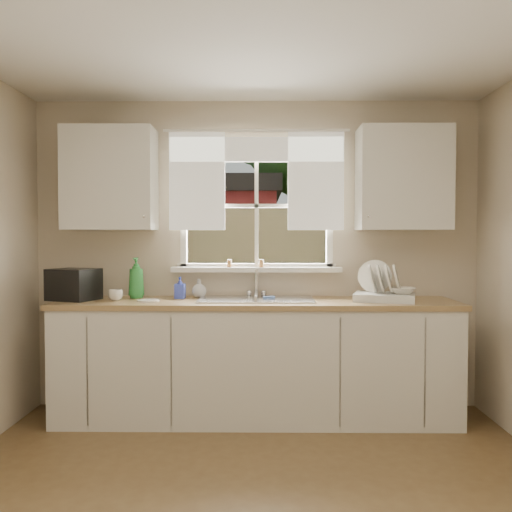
{
  "coord_description": "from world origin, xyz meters",
  "views": [
    {
      "loc": [
        0.04,
        -2.44,
        1.39
      ],
      "look_at": [
        0.0,
        1.65,
        1.25
      ],
      "focal_mm": 38.0,
      "sensor_mm": 36.0,
      "label": 1
    }
  ],
  "objects_px": {
    "dish_rack": "(384,291)",
    "soap_bottle_a": "(136,278)",
    "cup": "(116,295)",
    "black_appliance": "(74,284)"
  },
  "relations": [
    {
      "from": "dish_rack",
      "to": "soap_bottle_a",
      "type": "bearing_deg",
      "value": 174.9
    },
    {
      "from": "cup",
      "to": "black_appliance",
      "type": "distance_m",
      "value": 0.35
    },
    {
      "from": "dish_rack",
      "to": "soap_bottle_a",
      "type": "relative_size",
      "value": 1.6
    },
    {
      "from": "soap_bottle_a",
      "to": "black_appliance",
      "type": "xyz_separation_m",
      "value": [
        -0.45,
        -0.14,
        -0.04
      ]
    },
    {
      "from": "cup",
      "to": "soap_bottle_a",
      "type": "bearing_deg",
      "value": 43.36
    },
    {
      "from": "dish_rack",
      "to": "cup",
      "type": "bearing_deg",
      "value": -179.4
    },
    {
      "from": "cup",
      "to": "black_appliance",
      "type": "height_order",
      "value": "black_appliance"
    },
    {
      "from": "dish_rack",
      "to": "soap_bottle_a",
      "type": "distance_m",
      "value": 1.93
    },
    {
      "from": "soap_bottle_a",
      "to": "black_appliance",
      "type": "distance_m",
      "value": 0.47
    },
    {
      "from": "dish_rack",
      "to": "cup",
      "type": "height_order",
      "value": "dish_rack"
    }
  ]
}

